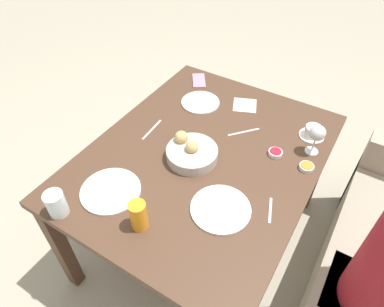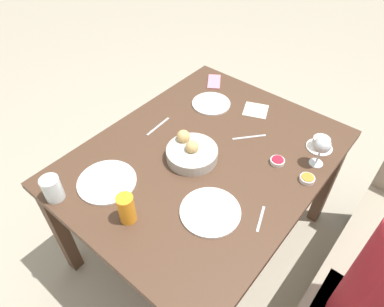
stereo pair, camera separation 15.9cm
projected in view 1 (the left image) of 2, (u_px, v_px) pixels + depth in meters
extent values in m
plane|color=#A89E89|center=(201.00, 238.00, 2.15)|extent=(10.00, 10.00, 0.00)
cube|color=#4C3323|center=(204.00, 157.00, 1.64)|extent=(1.31, 1.02, 0.03)
cube|color=#4C3323|center=(189.00, 118.00, 2.44)|extent=(0.06, 0.06, 0.70)
cube|color=#4C3323|center=(61.00, 247.00, 1.71)|extent=(0.06, 0.06, 0.70)
cube|color=#4C3323|center=(317.00, 168.00, 2.09)|extent=(0.06, 0.06, 0.70)
cylinder|color=#B2ADA3|center=(192.00, 154.00, 1.59)|extent=(0.24, 0.24, 0.05)
sphere|color=tan|center=(181.00, 137.00, 1.60)|extent=(0.06, 0.06, 0.06)
sphere|color=tan|center=(192.00, 147.00, 1.56)|extent=(0.06, 0.06, 0.06)
cylinder|color=white|center=(200.00, 102.00, 1.92)|extent=(0.21, 0.21, 0.01)
cylinder|color=white|center=(111.00, 191.00, 1.46)|extent=(0.26, 0.26, 0.01)
cylinder|color=white|center=(221.00, 209.00, 1.39)|extent=(0.25, 0.25, 0.01)
cylinder|color=orange|center=(138.00, 215.00, 1.30)|extent=(0.07, 0.07, 0.13)
cylinder|color=silver|center=(56.00, 204.00, 1.35)|extent=(0.08, 0.08, 0.11)
cylinder|color=silver|center=(311.00, 151.00, 1.64)|extent=(0.06, 0.06, 0.00)
cylinder|color=silver|center=(313.00, 145.00, 1.61)|extent=(0.01, 0.01, 0.07)
sphere|color=silver|center=(317.00, 133.00, 1.56)|extent=(0.08, 0.08, 0.08)
cylinder|color=white|center=(311.00, 136.00, 1.72)|extent=(0.13, 0.13, 0.01)
cylinder|color=white|center=(313.00, 131.00, 1.70)|extent=(0.08, 0.08, 0.05)
cylinder|color=white|center=(275.00, 153.00, 1.62)|extent=(0.07, 0.07, 0.02)
cylinder|color=#A3192D|center=(276.00, 151.00, 1.61)|extent=(0.05, 0.05, 0.00)
cylinder|color=white|center=(306.00, 167.00, 1.56)|extent=(0.07, 0.07, 0.02)
cylinder|color=#C67F28|center=(307.00, 165.00, 1.55)|extent=(0.05, 0.05, 0.00)
cube|color=#B7B7BC|center=(244.00, 132.00, 1.74)|extent=(0.14, 0.12, 0.00)
cube|color=#B7B7BC|center=(152.00, 130.00, 1.76)|extent=(0.17, 0.02, 0.00)
cube|color=#B7B7BC|center=(270.00, 210.00, 1.39)|extent=(0.13, 0.05, 0.00)
cube|color=silver|center=(245.00, 105.00, 1.90)|extent=(0.16, 0.16, 0.00)
cube|color=pink|center=(199.00, 81.00, 2.08)|extent=(0.17, 0.15, 0.01)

